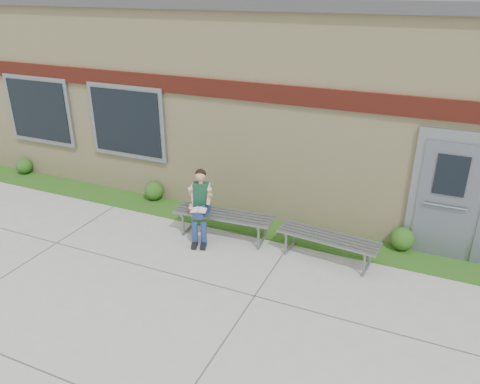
% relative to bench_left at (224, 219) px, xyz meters
% --- Properties ---
extents(ground, '(80.00, 80.00, 0.00)m').
position_rel_bench_left_xyz_m(ground, '(0.24, -2.00, -0.38)').
color(ground, '#9E9E99').
rests_on(ground, ground).
extents(grass_strip, '(16.00, 0.80, 0.02)m').
position_rel_bench_left_xyz_m(grass_strip, '(0.24, 0.60, -0.37)').
color(grass_strip, '#194E14').
rests_on(grass_strip, ground).
extents(school_building, '(16.20, 6.22, 4.20)m').
position_rel_bench_left_xyz_m(school_building, '(0.24, 3.99, 1.72)').
color(school_building, beige).
rests_on(school_building, ground).
extents(bench_left, '(1.92, 0.66, 0.49)m').
position_rel_bench_left_xyz_m(bench_left, '(0.00, 0.00, 0.00)').
color(bench_left, slate).
rests_on(bench_left, ground).
extents(bench_right, '(1.79, 0.66, 0.46)m').
position_rel_bench_left_xyz_m(bench_right, '(2.00, 0.00, -0.03)').
color(bench_right, slate).
rests_on(bench_right, ground).
extents(girl, '(0.56, 0.80, 1.34)m').
position_rel_bench_left_xyz_m(girl, '(-0.38, -0.19, 0.34)').
color(girl, navy).
rests_on(girl, ground).
extents(shrub_west, '(0.40, 0.40, 0.40)m').
position_rel_bench_left_xyz_m(shrub_west, '(-6.01, 0.85, -0.16)').
color(shrub_west, '#194E14').
rests_on(shrub_west, grass_strip).
extents(shrub_mid, '(0.42, 0.42, 0.42)m').
position_rel_bench_left_xyz_m(shrub_mid, '(-2.13, 0.85, -0.15)').
color(shrub_mid, '#194E14').
rests_on(shrub_mid, grass_strip).
extents(shrub_east, '(0.43, 0.43, 0.43)m').
position_rel_bench_left_xyz_m(shrub_east, '(3.16, 0.85, -0.14)').
color(shrub_east, '#194E14').
rests_on(shrub_east, grass_strip).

